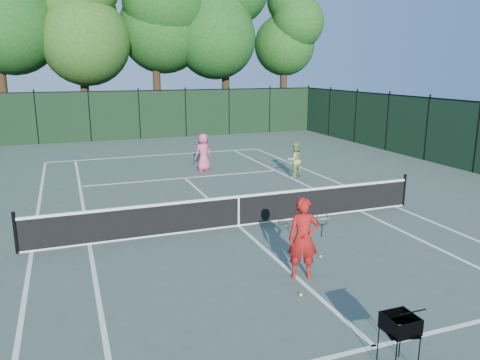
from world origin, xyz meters
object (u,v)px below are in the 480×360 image
object	(u,v)px
player_pink	(203,152)
player_green	(294,160)
ball_hopper	(400,324)
coach	(303,238)
loose_ball_near_cart	(301,295)
loose_ball_midcourt	(320,256)

from	to	relation	value
player_pink	player_green	world-z (taller)	player_pink
player_green	ball_hopper	xyz separation A→B (m)	(-4.32, -11.92, 0.01)
coach	loose_ball_near_cart	size ratio (longest dim) A/B	26.27
ball_hopper	player_pink	bearing A→B (deg)	100.00
coach	loose_ball_near_cart	distance (m)	1.24
player_green	ball_hopper	world-z (taller)	player_green
player_pink	player_green	distance (m)	4.07
player_pink	loose_ball_midcourt	size ratio (longest dim) A/B	24.15
loose_ball_midcourt	coach	bearing A→B (deg)	-139.10
coach	loose_ball_midcourt	bearing A→B (deg)	61.98
coach	loose_ball_midcourt	distance (m)	1.48
coach	player_pink	world-z (taller)	coach
ball_hopper	loose_ball_midcourt	distance (m)	4.31
loose_ball_near_cart	loose_ball_midcourt	bearing A→B (deg)	49.24
player_green	loose_ball_near_cart	xyz separation A→B (m)	(-4.62, -9.37, -0.70)
player_pink	loose_ball_midcourt	xyz separation A→B (m)	(-0.10, -10.36, -0.79)
player_green	loose_ball_near_cart	size ratio (longest dim) A/B	21.48
player_green	ball_hopper	size ratio (longest dim) A/B	1.67
coach	player_green	world-z (taller)	coach
player_green	loose_ball_midcourt	xyz separation A→B (m)	(-3.26, -7.80, -0.70)
loose_ball_midcourt	player_pink	bearing A→B (deg)	89.42
player_green	loose_ball_midcourt	bearing A→B (deg)	62.71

